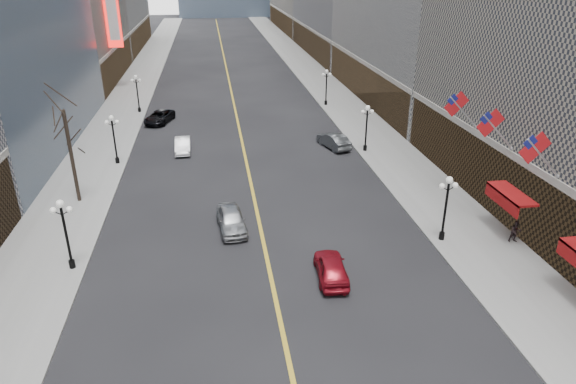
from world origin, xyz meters
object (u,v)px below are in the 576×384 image
object	(u,v)px
streetlamp_west_2	(114,134)
car_sb_mid	(331,267)
streetlamp_east_1	(446,202)
streetlamp_east_3	(326,84)
car_nb_near	(231,220)
car_nb_far	(159,117)
streetlamp_west_1	(65,227)
car_sb_far	(334,141)
streetlamp_east_2	(367,123)
car_nb_mid	(183,145)
streetlamp_west_3	(137,90)

from	to	relation	value
streetlamp_west_2	car_sb_mid	world-z (taller)	streetlamp_west_2
streetlamp_east_1	streetlamp_east_3	world-z (taller)	same
car_nb_near	car_nb_far	bearing A→B (deg)	99.10
streetlamp_east_3	car_sb_mid	bearing A→B (deg)	-101.94
car_nb_near	car_nb_far	size ratio (longest dim) A/B	0.91
streetlamp_east_3	car_nb_near	size ratio (longest dim) A/B	1.00
streetlamp_west_1	car_nb_near	xyz separation A→B (m)	(9.80, 3.72, -2.13)
streetlamp_east_1	car_nb_far	distance (m)	37.62
car_sb_far	streetlamp_west_1	bearing A→B (deg)	26.42
car_nb_near	car_sb_far	xyz separation A→B (m)	(11.00, 15.93, -0.02)
car_nb_near	car_sb_far	distance (m)	19.36
streetlamp_east_2	car_nb_far	bearing A→B (deg)	147.47
car_sb_far	car_nb_mid	bearing A→B (deg)	-20.68
car_nb_near	car_nb_mid	world-z (taller)	car_nb_near
streetlamp_west_3	car_sb_mid	world-z (taller)	streetlamp_west_3
streetlamp_east_3	car_sb_mid	distance (m)	40.14
streetlamp_east_2	car_sb_mid	world-z (taller)	streetlamp_east_2
streetlamp_west_3	car_nb_near	xyz separation A→B (m)	(9.80, -32.28, -2.13)
streetlamp_east_2	car_nb_near	bearing A→B (deg)	-134.01
streetlamp_west_2	car_nb_near	world-z (taller)	streetlamp_west_2
car_nb_mid	car_sb_far	size ratio (longest dim) A/B	0.91
streetlamp_east_2	car_sb_far	bearing A→B (deg)	149.52
car_nb_far	streetlamp_east_2	bearing A→B (deg)	-15.41
streetlamp_east_3	car_nb_mid	world-z (taller)	streetlamp_east_3
streetlamp_east_2	streetlamp_west_1	bearing A→B (deg)	-142.67
streetlamp_east_3	streetlamp_west_3	bearing A→B (deg)	180.00
streetlamp_east_2	car_sb_far	world-z (taller)	streetlamp_east_2
streetlamp_east_1	streetlamp_east_2	size ratio (longest dim) A/B	1.00
car_sb_mid	car_nb_mid	bearing A→B (deg)	-64.38
streetlamp_east_1	car_sb_mid	bearing A→B (deg)	-158.79
streetlamp_east_1	streetlamp_east_3	bearing A→B (deg)	90.00
streetlamp_east_1	streetlamp_east_2	xyz separation A→B (m)	(0.00, 18.00, 0.00)
car_sb_far	streetlamp_west_3	bearing A→B (deg)	-55.12
streetlamp_west_3	car_sb_far	distance (m)	26.55
car_sb_mid	car_nb_near	bearing A→B (deg)	-47.54
streetlamp_east_1	car_nb_far	bearing A→B (deg)	123.63
streetlamp_east_1	car_sb_far	size ratio (longest dim) A/B	0.99
streetlamp_west_2	car_nb_mid	distance (m)	6.79
streetlamp_west_3	car_sb_mid	xyz separation A→B (m)	(15.31, -39.22, -2.17)
car_sb_mid	car_sb_far	size ratio (longest dim) A/B	0.94
streetlamp_west_2	car_nb_mid	xyz separation A→B (m)	(5.85, 2.62, -2.22)
car_nb_mid	car_sb_far	xyz separation A→B (m)	(14.95, -0.97, 0.07)
car_sb_far	streetlamp_west_2	bearing A→B (deg)	-12.42
streetlamp_east_1	streetlamp_west_3	distance (m)	43.05
streetlamp_west_2	car_sb_mid	bearing A→B (deg)	-54.19
streetlamp_west_1	car_nb_mid	size ratio (longest dim) A/B	1.09
streetlamp_east_1	car_sb_mid	world-z (taller)	streetlamp_east_1
car_sb_mid	car_sb_far	distance (m)	23.52
streetlamp_west_2	car_nb_mid	size ratio (longest dim) A/B	1.09
streetlamp_east_1	streetlamp_east_2	world-z (taller)	same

